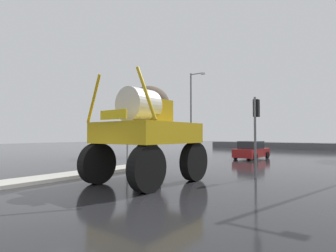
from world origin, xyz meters
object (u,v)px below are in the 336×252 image
traffic_signal_near_left (129,130)px  traffic_signal_near_right (256,119)px  bare_tree_left (149,104)px  streetlight_far_left (192,109)px  oversize_sprayer (147,134)px  sedan_ahead (251,150)px

traffic_signal_near_left → traffic_signal_near_right: bearing=-0.1°
traffic_signal_near_right → bare_tree_left: 14.97m
traffic_signal_near_right → streetlight_far_left: streetlight_far_left is taller
oversize_sprayer → traffic_signal_near_left: size_ratio=1.48×
oversize_sprayer → bare_tree_left: bare_tree_left is taller
streetlight_far_left → bare_tree_left: bearing=-107.1°
streetlight_far_left → bare_tree_left: streetlight_far_left is taller
traffic_signal_near_left → traffic_signal_near_right: (8.56, -0.01, 0.42)m
sedan_ahead → streetlight_far_left: 9.07m
sedan_ahead → streetlight_far_left: bearing=73.9°
sedan_ahead → streetlight_far_left: (-7.58, 2.65, 4.22)m
traffic_signal_near_right → bare_tree_left: bare_tree_left is taller
traffic_signal_near_left → streetlight_far_left: (-2.72, 12.52, 2.53)m
oversize_sprayer → streetlight_far_left: size_ratio=0.55×
traffic_signal_near_right → bare_tree_left: bearing=151.1°
sedan_ahead → traffic_signal_near_right: bearing=-156.3°
oversize_sprayer → traffic_signal_near_right: 5.40m
sedan_ahead → traffic_signal_near_left: 11.13m
traffic_signal_near_left → bare_tree_left: bare_tree_left is taller
streetlight_far_left → oversize_sprayer: bearing=-64.6°
oversize_sprayer → traffic_signal_near_right: (3.38, 4.14, 0.75)m
traffic_signal_near_right → bare_tree_left: size_ratio=0.56×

